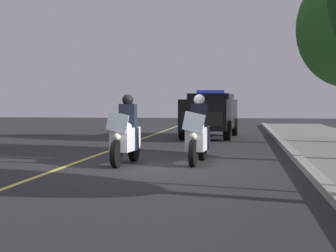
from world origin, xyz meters
TOP-DOWN VIEW (x-y plane):
  - ground_plane at (0.00, 0.00)m, footprint 80.00×80.00m
  - curb_strip at (0.00, 3.34)m, footprint 48.00×0.24m
  - lane_stripe_center at (0.00, -2.21)m, footprint 48.00×0.12m
  - police_motorcycle_lead_left at (-0.24, -0.90)m, footprint 2.14×0.62m
  - police_motorcycle_lead_right at (-0.66, 0.84)m, footprint 2.14×0.62m
  - police_suv at (-10.54, 0.56)m, footprint 5.03×2.37m

SIDE VIEW (x-z plane):
  - ground_plane at x=0.00m, z-range 0.00..0.00m
  - lane_stripe_center at x=0.00m, z-range 0.00..0.01m
  - curb_strip at x=0.00m, z-range 0.00..0.15m
  - police_motorcycle_lead_left at x=-0.24m, z-range -0.16..1.56m
  - police_motorcycle_lead_right at x=-0.66m, z-range -0.16..1.56m
  - police_suv at x=-10.54m, z-range 0.04..2.09m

